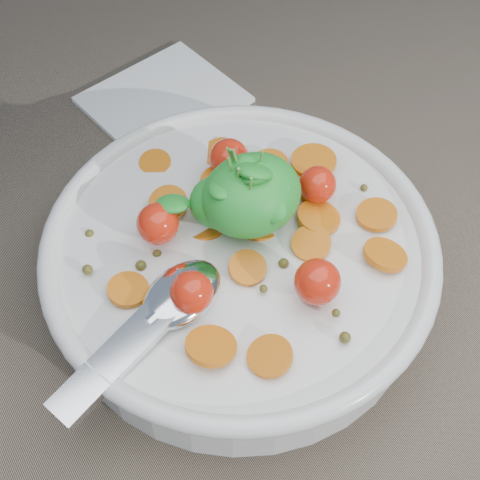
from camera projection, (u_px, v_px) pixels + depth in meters
ground at (213, 276)px, 0.53m from camera, size 6.00×6.00×0.00m
bowl at (240, 258)px, 0.50m from camera, size 0.32×0.29×0.13m
napkin at (163, 100)px, 0.66m from camera, size 0.15×0.14×0.01m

